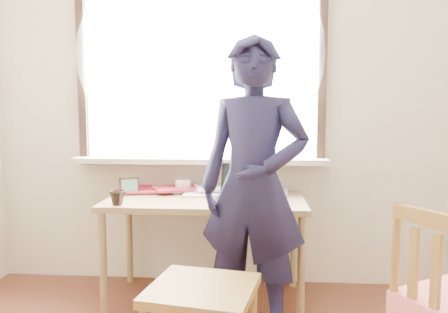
# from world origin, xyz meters

# --- Properties ---
(room_shell) EXTENTS (3.52, 4.02, 2.61)m
(room_shell) POSITION_xyz_m (-0.02, 0.20, 1.64)
(room_shell) COLOR beige
(room_shell) RESTS_ON ground
(desk) EXTENTS (1.32, 0.66, 0.71)m
(desk) POSITION_xyz_m (-0.12, 1.63, 0.63)
(desk) COLOR olive
(desk) RESTS_ON ground
(laptop) EXTENTS (0.38, 0.32, 0.23)m
(laptop) POSITION_xyz_m (0.13, 1.60, 0.76)
(laptop) COLOR black
(laptop) RESTS_ON desk
(mug_white) EXTENTS (0.16, 0.16, 0.09)m
(mug_white) POSITION_xyz_m (-0.31, 1.85, 0.75)
(mug_white) COLOR white
(mug_white) RESTS_ON desk
(mug_dark) EXTENTS (0.10, 0.10, 0.09)m
(mug_dark) POSITION_xyz_m (-0.64, 1.37, 0.75)
(mug_dark) COLOR black
(mug_dark) RESTS_ON desk
(mouse) EXTENTS (0.09, 0.06, 0.04)m
(mouse) POSITION_xyz_m (0.31, 1.53, 0.72)
(mouse) COLOR black
(mouse) RESTS_ON desk
(desk_clutter) EXTENTS (0.81, 0.50, 0.04)m
(desk_clutter) POSITION_xyz_m (-0.49, 1.80, 0.73)
(desk_clutter) COLOR white
(desk_clutter) RESTS_ON desk
(book_a) EXTENTS (0.30, 0.31, 0.02)m
(book_a) POSITION_xyz_m (-0.44, 1.83, 0.72)
(book_a) COLOR white
(book_a) RESTS_ON desk
(book_b) EXTENTS (0.21, 0.27, 0.02)m
(book_b) POSITION_xyz_m (0.25, 1.84, 0.72)
(book_b) COLOR white
(book_b) RESTS_ON desk
(picture_frame) EXTENTS (0.13, 0.07, 0.11)m
(picture_frame) POSITION_xyz_m (-0.67, 1.73, 0.76)
(picture_frame) COLOR black
(picture_frame) RESTS_ON desk
(work_chair) EXTENTS (0.55, 0.53, 0.48)m
(work_chair) POSITION_xyz_m (-0.03, 0.69, 0.41)
(work_chair) COLOR olive
(work_chair) RESTS_ON ground
(person) EXTENTS (0.70, 0.54, 1.71)m
(person) POSITION_xyz_m (0.20, 1.23, 0.86)
(person) COLOR black
(person) RESTS_ON ground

